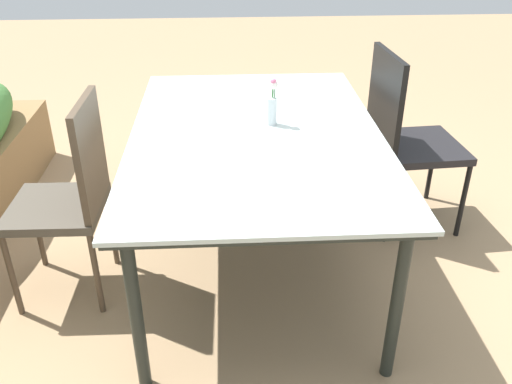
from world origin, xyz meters
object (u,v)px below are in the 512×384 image
(dining_table, at_px, (256,142))
(chair_near_right, at_px, (404,133))
(chair_far_side, at_px, (71,191))
(flower_vase, at_px, (272,102))

(dining_table, xyz_separation_m, chair_near_right, (0.38, -0.82, -0.14))
(dining_table, height_order, chair_near_right, chair_near_right)
(chair_far_side, height_order, chair_near_right, chair_near_right)
(chair_near_right, xyz_separation_m, flower_vase, (-0.29, 0.74, 0.29))
(dining_table, relative_size, chair_near_right, 1.73)
(chair_far_side, relative_size, flower_vase, 4.24)
(chair_far_side, distance_m, flower_vase, 0.99)
(chair_near_right, bearing_deg, chair_far_side, -76.72)
(dining_table, distance_m, chair_far_side, 0.86)
(dining_table, relative_size, chair_far_side, 1.79)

